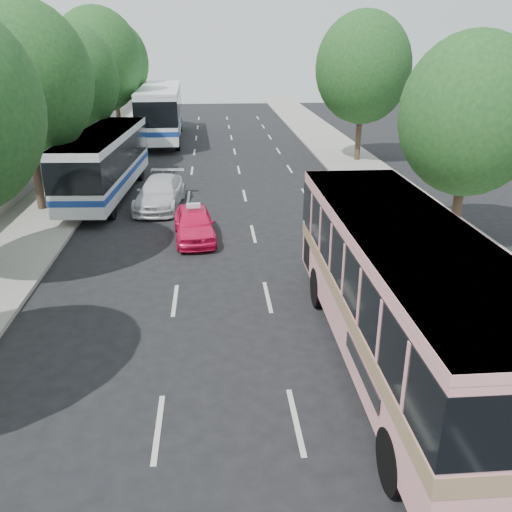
{
  "coord_description": "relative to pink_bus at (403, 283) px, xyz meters",
  "views": [
    {
      "loc": [
        -0.6,
        -11.28,
        7.53
      ],
      "look_at": [
        0.59,
        3.51,
        1.6
      ],
      "focal_mm": 38.0,
      "sensor_mm": 36.0,
      "label": 1
    }
  ],
  "objects": [
    {
      "name": "tree_left_f",
      "position": [
        -12.37,
        38.03,
        3.74
      ],
      "size": [
        5.88,
        5.88,
        9.16
      ],
      "color": "#38281E",
      "rests_on": "ground"
    },
    {
      "name": "pink_bus",
      "position": [
        0.0,
        0.0,
        0.0
      ],
      "size": [
        2.93,
        11.4,
        3.64
      ],
      "rotation": [
        0.0,
        0.0,
        -0.0
      ],
      "color": "pink",
      "rests_on": "ground"
    },
    {
      "name": "low_wall",
      "position": [
        -14.05,
        20.09,
        -1.36
      ],
      "size": [
        0.3,
        90.0,
        1.5
      ],
      "primitive_type": "cube",
      "color": "#9E998E",
      "rests_on": "sidewalk_left"
    },
    {
      "name": "pink_taxi",
      "position": [
        -5.17,
        9.64,
        -1.6
      ],
      "size": [
        1.9,
        4.01,
        1.33
      ],
      "primitive_type": "imported",
      "rotation": [
        0.0,
        0.0,
        0.09
      ],
      "color": "#F11551",
      "rests_on": "ground"
    },
    {
      "name": "tree_right_near",
      "position": [
        5.03,
        8.03,
        2.94
      ],
      "size": [
        5.1,
        5.1,
        7.95
      ],
      "color": "#38281E",
      "rests_on": "ground"
    },
    {
      "name": "tree_left_c",
      "position": [
        -12.37,
        14.03,
        3.86
      ],
      "size": [
        6.0,
        6.0,
        9.35
      ],
      "color": "#38281E",
      "rests_on": "ground"
    },
    {
      "name": "tree_right_far",
      "position": [
        5.33,
        24.03,
        3.86
      ],
      "size": [
        6.0,
        6.0,
        9.35
      ],
      "color": "#38281E",
      "rests_on": "ground"
    },
    {
      "name": "sidewalk_right",
      "position": [
        4.75,
        20.09,
        -2.2
      ],
      "size": [
        4.0,
        90.0,
        0.12
      ],
      "primitive_type": "cube",
      "color": "#9E998E",
      "rests_on": "ground"
    },
    {
      "name": "tree_left_d",
      "position": [
        -12.27,
        22.03,
        3.37
      ],
      "size": [
        5.52,
        5.52,
        8.6
      ],
      "color": "#38281E",
      "rests_on": "ground"
    },
    {
      "name": "ground",
      "position": [
        -3.75,
        0.09,
        -2.26
      ],
      "size": [
        120.0,
        120.0,
        0.0
      ],
      "primitive_type": "plane",
      "color": "black",
      "rests_on": "ground"
    },
    {
      "name": "tour_coach_rear",
      "position": [
        -8.33,
        33.54,
        0.23
      ],
      "size": [
        3.41,
        13.89,
        4.13
      ],
      "rotation": [
        0.0,
        0.0,
        0.03
      ],
      "color": "white",
      "rests_on": "ground"
    },
    {
      "name": "white_pickup",
      "position": [
        -6.91,
        14.35,
        -1.55
      ],
      "size": [
        2.46,
        5.06,
        1.42
      ],
      "primitive_type": "imported",
      "rotation": [
        0.0,
        0.0,
        -0.1
      ],
      "color": "silver",
      "rests_on": "ground"
    },
    {
      "name": "tree_left_e",
      "position": [
        -12.17,
        30.03,
        4.17
      ],
      "size": [
        6.3,
        6.3,
        9.82
      ],
      "color": "#38281E",
      "rests_on": "ground"
    },
    {
      "name": "taxi_roof_sign",
      "position": [
        -5.17,
        9.64,
        -0.85
      ],
      "size": [
        0.56,
        0.23,
        0.18
      ],
      "primitive_type": "cube",
      "rotation": [
        0.0,
        0.0,
        0.09
      ],
      "color": "silver",
      "rests_on": "pink_taxi"
    },
    {
      "name": "sidewalk_left",
      "position": [
        -12.25,
        20.09,
        -2.19
      ],
      "size": [
        4.0,
        90.0,
        0.15
      ],
      "primitive_type": "cube",
      "color": "#9E998E",
      "rests_on": "ground"
    },
    {
      "name": "tour_coach_front",
      "position": [
        -9.75,
        16.47,
        -0.27
      ],
      "size": [
        3.03,
        11.17,
        3.31
      ],
      "rotation": [
        0.0,
        0.0,
        -0.06
      ],
      "color": "silver",
      "rests_on": "ground"
    }
  ]
}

